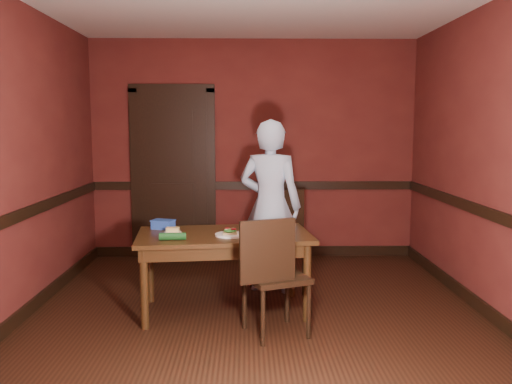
{
  "coord_description": "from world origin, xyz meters",
  "views": [
    {
      "loc": [
        -0.09,
        -4.51,
        1.65
      ],
      "look_at": [
        0.0,
        0.35,
        1.05
      ],
      "focal_mm": 38.0,
      "sensor_mm": 36.0,
      "label": 1
    }
  ],
  "objects_px": {
    "person": "(270,206)",
    "sauce_jar": "(252,231)",
    "sandwich_plate": "(230,234)",
    "chair_far": "(277,242)",
    "dining_table": "(224,272)",
    "food_tub": "(163,224)",
    "cheese_saucer": "(173,231)",
    "chair_near": "(276,275)"
  },
  "relations": [
    {
      "from": "cheese_saucer",
      "to": "food_tub",
      "type": "xyz_separation_m",
      "value": [
        -0.11,
        0.18,
        0.02
      ]
    },
    {
      "from": "chair_far",
      "to": "chair_near",
      "type": "distance_m",
      "value": 1.1
    },
    {
      "from": "cheese_saucer",
      "to": "food_tub",
      "type": "height_order",
      "value": "food_tub"
    },
    {
      "from": "sandwich_plate",
      "to": "dining_table",
      "type": "bearing_deg",
      "value": 118.64
    },
    {
      "from": "chair_far",
      "to": "sandwich_plate",
      "type": "height_order",
      "value": "chair_far"
    },
    {
      "from": "person",
      "to": "sandwich_plate",
      "type": "bearing_deg",
      "value": 79.76
    },
    {
      "from": "person",
      "to": "cheese_saucer",
      "type": "xyz_separation_m",
      "value": [
        -0.89,
        -0.59,
        -0.13
      ]
    },
    {
      "from": "person",
      "to": "sandwich_plate",
      "type": "distance_m",
      "value": 0.83
    },
    {
      "from": "dining_table",
      "to": "person",
      "type": "xyz_separation_m",
      "value": [
        0.43,
        0.62,
        0.5
      ]
    },
    {
      "from": "food_tub",
      "to": "cheese_saucer",
      "type": "bearing_deg",
      "value": -38.95
    },
    {
      "from": "dining_table",
      "to": "chair_near",
      "type": "xyz_separation_m",
      "value": [
        0.43,
        -0.53,
        0.12
      ]
    },
    {
      "from": "dining_table",
      "to": "chair_far",
      "type": "distance_m",
      "value": 0.77
    },
    {
      "from": "chair_far",
      "to": "chair_near",
      "type": "xyz_separation_m",
      "value": [
        -0.07,
        -1.1,
        -0.02
      ]
    },
    {
      "from": "chair_far",
      "to": "cheese_saucer",
      "type": "relative_size",
      "value": 6.65
    },
    {
      "from": "sauce_jar",
      "to": "dining_table",
      "type": "bearing_deg",
      "value": 152.75
    },
    {
      "from": "chair_far",
      "to": "sandwich_plate",
      "type": "relative_size",
      "value": 3.83
    },
    {
      "from": "dining_table",
      "to": "cheese_saucer",
      "type": "height_order",
      "value": "cheese_saucer"
    },
    {
      "from": "chair_far",
      "to": "chair_near",
      "type": "height_order",
      "value": "chair_far"
    },
    {
      "from": "dining_table",
      "to": "sauce_jar",
      "type": "relative_size",
      "value": 16.21
    },
    {
      "from": "dining_table",
      "to": "person",
      "type": "bearing_deg",
      "value": 49.09
    },
    {
      "from": "dining_table",
      "to": "person",
      "type": "height_order",
      "value": "person"
    },
    {
      "from": "person",
      "to": "sandwich_plate",
      "type": "height_order",
      "value": "person"
    },
    {
      "from": "sauce_jar",
      "to": "food_tub",
      "type": "distance_m",
      "value": 0.88
    },
    {
      "from": "chair_far",
      "to": "person",
      "type": "relative_size",
      "value": 0.58
    },
    {
      "from": "person",
      "to": "sauce_jar",
      "type": "xyz_separation_m",
      "value": [
        -0.19,
        -0.75,
        -0.1
      ]
    },
    {
      "from": "person",
      "to": "cheese_saucer",
      "type": "distance_m",
      "value": 1.07
    },
    {
      "from": "chair_near",
      "to": "food_tub",
      "type": "height_order",
      "value": "chair_near"
    },
    {
      "from": "chair_near",
      "to": "sandwich_plate",
      "type": "xyz_separation_m",
      "value": [
        -0.37,
        0.43,
        0.25
      ]
    },
    {
      "from": "chair_near",
      "to": "sauce_jar",
      "type": "height_order",
      "value": "chair_near"
    },
    {
      "from": "cheese_saucer",
      "to": "sandwich_plate",
      "type": "bearing_deg",
      "value": -15.45
    },
    {
      "from": "dining_table",
      "to": "sandwich_plate",
      "type": "xyz_separation_m",
      "value": [
        0.06,
        -0.1,
        0.37
      ]
    },
    {
      "from": "person",
      "to": "sauce_jar",
      "type": "relative_size",
      "value": 18.39
    },
    {
      "from": "chair_near",
      "to": "sandwich_plate",
      "type": "distance_m",
      "value": 0.62
    },
    {
      "from": "sandwich_plate",
      "to": "food_tub",
      "type": "distance_m",
      "value": 0.7
    },
    {
      "from": "chair_near",
      "to": "person",
      "type": "distance_m",
      "value": 1.22
    },
    {
      "from": "cheese_saucer",
      "to": "sauce_jar",
      "type": "bearing_deg",
      "value": -13.24
    },
    {
      "from": "dining_table",
      "to": "cheese_saucer",
      "type": "xyz_separation_m",
      "value": [
        -0.45,
        0.04,
        0.37
      ]
    },
    {
      "from": "chair_far",
      "to": "person",
      "type": "bearing_deg",
      "value": 121.55
    },
    {
      "from": "dining_table",
      "to": "sandwich_plate",
      "type": "bearing_deg",
      "value": -67.47
    },
    {
      "from": "sauce_jar",
      "to": "person",
      "type": "bearing_deg",
      "value": 76.15
    },
    {
      "from": "person",
      "to": "food_tub",
      "type": "xyz_separation_m",
      "value": [
        -1.0,
        -0.41,
        -0.11
      ]
    },
    {
      "from": "chair_near",
      "to": "sauce_jar",
      "type": "distance_m",
      "value": 0.52
    }
  ]
}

